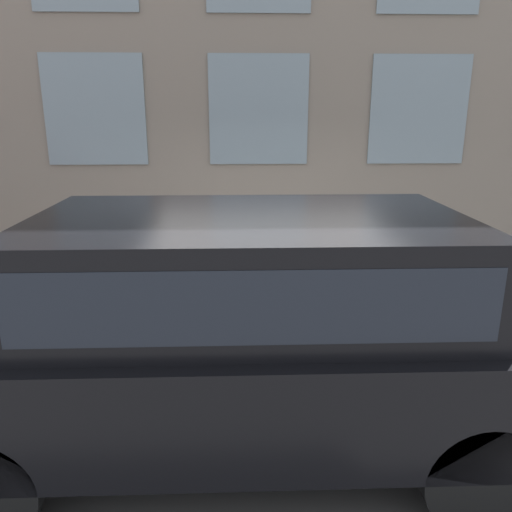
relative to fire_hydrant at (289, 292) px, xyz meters
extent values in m
plane|color=#514F4C|center=(-0.45, 0.25, -0.59)|extent=(80.00, 80.00, 0.00)
cube|color=#B2ADA3|center=(1.03, 0.25, -0.52)|extent=(2.97, 60.00, 0.16)
cube|color=#8C9EA8|center=(2.50, -2.22, 2.02)|extent=(0.03, 1.51, 1.62)
cube|color=#8C9EA8|center=(2.50, 0.25, 2.02)|extent=(0.03, 1.51, 1.62)
cube|color=#8C9EA8|center=(2.50, 2.72, 2.02)|extent=(0.03, 1.51, 1.62)
cylinder|color=#2D7260|center=(0.00, 0.00, -0.42)|extent=(0.31, 0.31, 0.04)
cylinder|color=#2D7260|center=(0.00, 0.00, -0.07)|extent=(0.23, 0.23, 0.73)
sphere|color=#2C5D50|center=(0.00, 0.00, 0.29)|extent=(0.24, 0.24, 0.24)
cylinder|color=black|center=(0.00, 0.00, 0.37)|extent=(0.08, 0.08, 0.10)
cylinder|color=#2D7260|center=(0.00, -0.17, 0.02)|extent=(0.09, 0.10, 0.09)
cylinder|color=#2D7260|center=(0.00, 0.17, 0.02)|extent=(0.09, 0.10, 0.09)
cylinder|color=#998466|center=(0.03, 0.76, -0.15)|extent=(0.08, 0.08, 0.57)
cylinder|color=#998466|center=(0.15, 0.76, -0.15)|extent=(0.08, 0.08, 0.57)
cube|color=yellow|center=(0.09, 0.76, 0.34)|extent=(0.15, 0.11, 0.43)
cylinder|color=yellow|center=(-0.02, 0.76, 0.35)|extent=(0.07, 0.07, 0.40)
cylinder|color=yellow|center=(0.20, 0.76, 0.35)|extent=(0.07, 0.07, 0.40)
sphere|color=beige|center=(0.09, 0.76, 0.65)|extent=(0.19, 0.19, 0.19)
cylinder|color=black|center=(-0.97, 2.17, -0.21)|extent=(0.24, 0.77, 0.77)
cylinder|color=black|center=(-2.78, -0.93, -0.21)|extent=(0.24, 0.77, 0.77)
cylinder|color=black|center=(-0.97, -0.93, -0.21)|extent=(0.24, 0.77, 0.77)
cube|color=black|center=(-1.87, 0.62, 0.18)|extent=(2.05, 5.00, 0.79)
cube|color=black|center=(-1.87, 0.49, 0.93)|extent=(1.81, 3.10, 0.71)
cube|color=#1E232D|center=(-1.87, 0.49, 0.93)|extent=(1.82, 2.85, 0.45)
camera|label=1|loc=(-5.39, 0.58, 2.00)|focal=35.00mm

